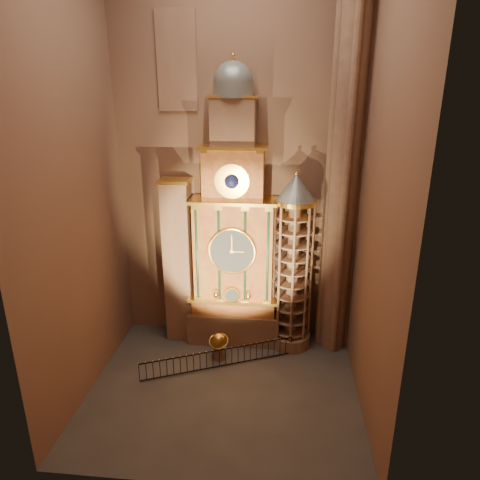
# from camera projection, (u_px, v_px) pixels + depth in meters

# --- Properties ---
(floor) EXTENTS (14.00, 14.00, 0.00)m
(floor) POSITION_uv_depth(u_px,v_px,m) (224.00, 388.00, 22.66)
(floor) COLOR #383330
(floor) RESTS_ON ground
(wall_back) EXTENTS (22.00, 0.00, 22.00)m
(wall_back) POSITION_uv_depth(u_px,v_px,m) (236.00, 163.00, 24.76)
(wall_back) COLOR brown
(wall_back) RESTS_ON floor
(wall_left) EXTENTS (0.00, 22.00, 22.00)m
(wall_left) POSITION_uv_depth(u_px,v_px,m) (71.00, 181.00, 19.77)
(wall_left) COLOR brown
(wall_left) RESTS_ON floor
(wall_right) EXTENTS (0.00, 22.00, 22.00)m
(wall_right) POSITION_uv_depth(u_px,v_px,m) (381.00, 187.00, 18.45)
(wall_right) COLOR brown
(wall_right) RESTS_ON floor
(astronomical_clock) EXTENTS (5.60, 2.41, 16.70)m
(astronomical_clock) POSITION_uv_depth(u_px,v_px,m) (234.00, 239.00, 25.18)
(astronomical_clock) COLOR #8C634C
(astronomical_clock) RESTS_ON floor
(portrait_tower) EXTENTS (1.80, 1.60, 10.20)m
(portrait_tower) POSITION_uv_depth(u_px,v_px,m) (179.00, 261.00, 26.01)
(portrait_tower) COLOR #8C634C
(portrait_tower) RESTS_ON floor
(stair_turret) EXTENTS (2.50, 2.50, 10.80)m
(stair_turret) POSITION_uv_depth(u_px,v_px,m) (293.00, 266.00, 25.06)
(stair_turret) COLOR #8C634C
(stair_turret) RESTS_ON floor
(gothic_pier) EXTENTS (2.04, 2.04, 22.00)m
(gothic_pier) POSITION_uv_depth(u_px,v_px,m) (345.00, 168.00, 23.24)
(gothic_pier) COLOR #8C634C
(gothic_pier) RESTS_ON floor
(stained_glass_window) EXTENTS (2.20, 0.14, 5.20)m
(stained_glass_window) POSITION_uv_depth(u_px,v_px,m) (177.00, 61.00, 23.21)
(stained_glass_window) COLOR navy
(stained_glass_window) RESTS_ON wall_back
(celestial_globe) EXTENTS (1.25, 1.19, 1.65)m
(celestial_globe) POSITION_uv_depth(u_px,v_px,m) (219.00, 344.00, 24.93)
(celestial_globe) COLOR #8C634C
(celestial_globe) RESTS_ON floor
(iron_railing) EXTENTS (8.20, 3.56, 1.11)m
(iron_railing) POSITION_uv_depth(u_px,v_px,m) (219.00, 358.00, 24.20)
(iron_railing) COLOR black
(iron_railing) RESTS_ON floor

